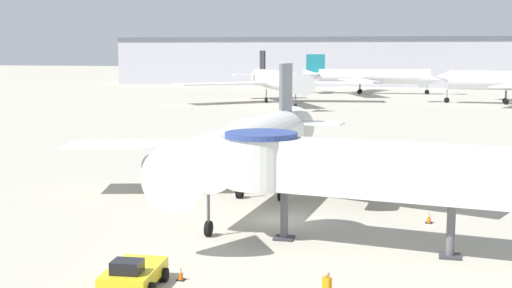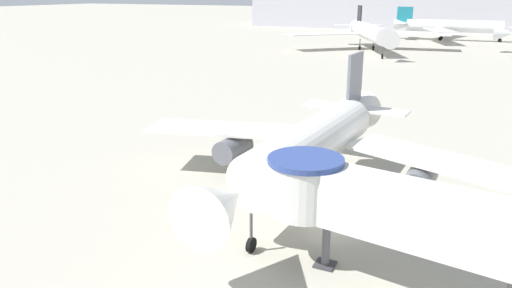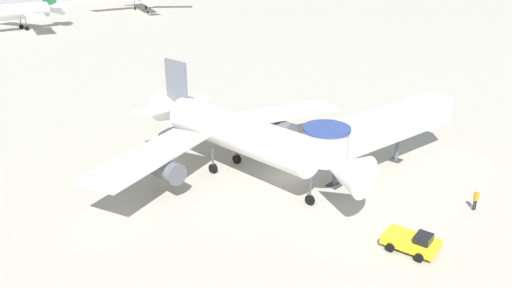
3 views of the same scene
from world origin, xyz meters
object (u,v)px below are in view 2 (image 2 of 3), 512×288
at_px(background_jet_teal_tail, 451,26).
at_px(main_airplane, 314,144).
at_px(jet_bridge, 423,216).
at_px(traffic_cone_starboard_wing, 487,244).
at_px(background_jet_black_tail, 370,32).

bearing_deg(background_jet_teal_tail, main_airplane, 178.27).
relative_size(jet_bridge, background_jet_teal_tail, 0.54).
distance_m(main_airplane, background_jet_teal_tail, 128.60).
bearing_deg(jet_bridge, main_airplane, 141.94).
xyz_separation_m(traffic_cone_starboard_wing, background_jet_black_tail, (-30.01, 94.40, 4.26)).
relative_size(background_jet_teal_tail, background_jet_black_tail, 0.95).
bearing_deg(background_jet_black_tail, traffic_cone_starboard_wing, -97.93).
relative_size(main_airplane, traffic_cone_starboard_wing, 42.67).
xyz_separation_m(jet_bridge, traffic_cone_starboard_wing, (2.99, 6.61, -3.98)).
bearing_deg(traffic_cone_starboard_wing, background_jet_teal_tail, 96.47).
distance_m(jet_bridge, traffic_cone_starboard_wing, 8.28).
xyz_separation_m(main_airplane, background_jet_teal_tail, (-3.12, 128.56, 0.19)).
distance_m(background_jet_teal_tail, background_jet_black_tail, 39.99).
xyz_separation_m(traffic_cone_starboard_wing, background_jet_teal_tail, (-14.91, 131.43, 3.88)).
height_order(background_jet_teal_tail, background_jet_black_tail, background_jet_black_tail).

